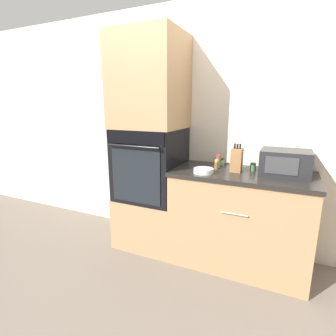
% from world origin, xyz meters
% --- Properties ---
extents(ground_plane, '(12.00, 12.00, 0.00)m').
position_xyz_m(ground_plane, '(0.00, 0.00, 0.00)').
color(ground_plane, '#6B6056').
extents(wall_back, '(8.00, 0.05, 2.50)m').
position_xyz_m(wall_back, '(0.00, 0.63, 1.25)').
color(wall_back, beige).
rests_on(wall_back, ground_plane).
extents(oven_cabinet_base, '(0.66, 0.60, 0.53)m').
position_xyz_m(oven_cabinet_base, '(-0.33, 0.30, 0.27)').
color(oven_cabinet_base, '#A87F56').
rests_on(oven_cabinet_base, ground_plane).
extents(wall_oven, '(0.64, 0.64, 0.74)m').
position_xyz_m(wall_oven, '(-0.33, 0.30, 0.90)').
color(wall_oven, black).
rests_on(wall_oven, oven_cabinet_base).
extents(oven_cabinet_upper, '(0.66, 0.60, 0.90)m').
position_xyz_m(oven_cabinet_upper, '(-0.33, 0.30, 1.72)').
color(oven_cabinet_upper, '#A87F56').
rests_on(oven_cabinet_upper, wall_oven).
extents(counter_unit, '(1.24, 0.63, 0.91)m').
position_xyz_m(counter_unit, '(0.61, 0.30, 0.46)').
color(counter_unit, '#A87F56').
rests_on(counter_unit, ground_plane).
extents(microwave, '(0.41, 0.33, 0.21)m').
position_xyz_m(microwave, '(0.95, 0.39, 1.02)').
color(microwave, '#232326').
rests_on(microwave, counter_unit).
extents(knife_block, '(0.09, 0.11, 0.25)m').
position_xyz_m(knife_block, '(0.55, 0.31, 1.02)').
color(knife_block, olive).
rests_on(knife_block, counter_unit).
extents(bowl, '(0.18, 0.18, 0.04)m').
position_xyz_m(bowl, '(0.30, 0.13, 0.93)').
color(bowl, white).
rests_on(bowl, counter_unit).
extents(condiment_jar_near, '(0.06, 0.06, 0.07)m').
position_xyz_m(condiment_jar_near, '(0.36, 0.52, 0.94)').
color(condiment_jar_near, silver).
rests_on(condiment_jar_near, counter_unit).
extents(condiment_jar_mid, '(0.05, 0.05, 0.08)m').
position_xyz_m(condiment_jar_mid, '(0.69, 0.39, 0.95)').
color(condiment_jar_mid, '#427047').
rests_on(condiment_jar_mid, counter_unit).
extents(condiment_jar_far, '(0.05, 0.05, 0.11)m').
position_xyz_m(condiment_jar_far, '(0.35, 0.43, 0.96)').
color(condiment_jar_far, '#427047').
rests_on(condiment_jar_far, counter_unit).
extents(condiment_jar_back, '(0.04, 0.04, 0.09)m').
position_xyz_m(condiment_jar_back, '(0.36, 0.32, 0.95)').
color(condiment_jar_back, brown).
rests_on(condiment_jar_back, counter_unit).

